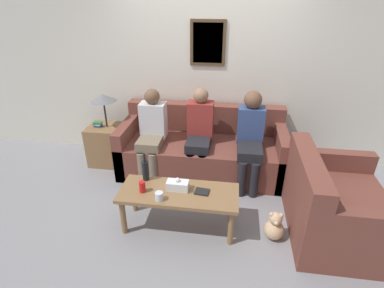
% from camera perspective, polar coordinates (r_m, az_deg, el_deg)
% --- Properties ---
extents(ground_plane, '(16.00, 16.00, 0.00)m').
position_cam_1_polar(ground_plane, '(3.96, 1.00, -8.88)').
color(ground_plane, gray).
extents(wall_back, '(9.00, 0.08, 2.60)m').
position_cam_1_polar(wall_back, '(4.37, 2.95, 13.57)').
color(wall_back, silver).
rests_on(wall_back, ground_plane).
extents(couch_main, '(2.25, 0.95, 0.89)m').
position_cam_1_polar(couch_main, '(4.25, 1.98, -1.12)').
color(couch_main, brown).
rests_on(couch_main, ground_plane).
extents(couch_side, '(0.95, 1.20, 0.89)m').
position_cam_1_polar(couch_side, '(3.51, 25.44, -10.91)').
color(couch_side, brown).
rests_on(couch_side, ground_plane).
extents(coffee_table, '(1.25, 0.49, 0.46)m').
position_cam_1_polar(coffee_table, '(3.21, -2.54, -10.00)').
color(coffee_table, olive).
rests_on(coffee_table, ground_plane).
extents(side_table_with_lamp, '(0.46, 0.45, 1.07)m').
position_cam_1_polar(side_table_with_lamp, '(4.59, -16.11, 0.69)').
color(side_table_with_lamp, olive).
rests_on(side_table_with_lamp, ground_plane).
extents(wine_bottle, '(0.07, 0.07, 0.33)m').
position_cam_1_polar(wine_bottle, '(3.32, -8.87, -4.90)').
color(wine_bottle, black).
rests_on(wine_bottle, coffee_table).
extents(drinking_glass, '(0.08, 0.08, 0.09)m').
position_cam_1_polar(drinking_glass, '(3.04, -6.28, -9.87)').
color(drinking_glass, silver).
rests_on(drinking_glass, coffee_table).
extents(book_stack, '(0.16, 0.13, 0.02)m').
position_cam_1_polar(book_stack, '(3.15, 1.90, -9.06)').
color(book_stack, black).
rests_on(book_stack, coffee_table).
extents(soda_can, '(0.07, 0.07, 0.12)m').
position_cam_1_polar(soda_can, '(3.17, -9.45, -8.04)').
color(soda_can, red).
rests_on(soda_can, coffee_table).
extents(tissue_box, '(0.23, 0.12, 0.15)m').
position_cam_1_polar(tissue_box, '(3.17, -2.75, -7.85)').
color(tissue_box, silver).
rests_on(tissue_box, coffee_table).
extents(person_left, '(0.34, 0.58, 1.20)m').
position_cam_1_polar(person_left, '(4.04, -7.68, 2.58)').
color(person_left, '#756651').
rests_on(person_left, ground_plane).
extents(person_middle, '(0.34, 0.60, 1.22)m').
position_cam_1_polar(person_middle, '(3.97, 1.41, 2.47)').
color(person_middle, black).
rests_on(person_middle, ground_plane).
extents(person_right, '(0.34, 0.67, 1.22)m').
position_cam_1_polar(person_right, '(3.91, 11.05, 1.65)').
color(person_right, black).
rests_on(person_right, ground_plane).
extents(teddy_bear, '(0.21, 0.21, 0.33)m').
position_cam_1_polar(teddy_bear, '(3.34, 15.43, -15.02)').
color(teddy_bear, tan).
rests_on(teddy_bear, ground_plane).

